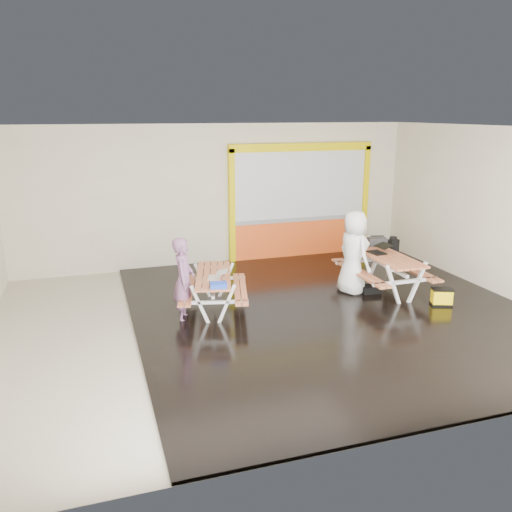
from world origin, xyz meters
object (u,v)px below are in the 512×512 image
object	(u,v)px
blue_pouch	(219,285)
fluke_bag	(442,297)
picnic_table_left	(214,283)
laptop_left	(217,276)
backpack	(393,246)
dark_case	(370,289)
toolbox	(377,242)
person_right	(354,253)
picnic_table_right	(384,263)
laptop_right	(379,250)
person_left	(184,280)

from	to	relation	value
blue_pouch	fluke_bag	xyz separation A→B (m)	(4.45, -0.41, -0.58)
picnic_table_left	fluke_bag	bearing A→B (deg)	-15.33
laptop_left	backpack	bearing A→B (deg)	12.47
laptop_left	dark_case	bearing A→B (deg)	2.68
picnic_table_left	fluke_bag	world-z (taller)	picnic_table_left
dark_case	fluke_bag	bearing A→B (deg)	-48.84
toolbox	person_right	bearing A→B (deg)	-147.62
blue_pouch	dark_case	xyz separation A→B (m)	(3.48, 0.69, -0.67)
person_right	fluke_bag	world-z (taller)	person_right
laptop_left	toolbox	xyz separation A→B (m)	(3.92, 0.91, 0.15)
picnic_table_left	picnic_table_right	bearing A→B (deg)	-0.82
person_right	laptop_right	distance (m)	0.61
picnic_table_left	backpack	size ratio (longest dim) A/B	4.76
picnic_table_left	laptop_right	bearing A→B (deg)	1.63
laptop_left	toolbox	world-z (taller)	toolbox
picnic_table_right	person_left	size ratio (longest dim) A/B	1.33
laptop_left	dark_case	distance (m)	3.45
backpack	toolbox	bearing A→B (deg)	-172.22
picnic_table_left	person_left	size ratio (longest dim) A/B	1.31
picnic_table_right	laptop_right	xyz separation A→B (m)	(-0.05, 0.16, 0.26)
laptop_left	picnic_table_right	bearing A→B (deg)	3.04
toolbox	picnic_table_right	bearing A→B (deg)	-107.08
blue_pouch	dark_case	size ratio (longest dim) A/B	0.75
person_right	laptop_right	size ratio (longest dim) A/B	3.81
laptop_left	dark_case	xyz separation A→B (m)	(3.38, 0.16, -0.67)
person_left	laptop_right	size ratio (longest dim) A/B	3.37
person_left	backpack	world-z (taller)	person_left
toolbox	backpack	distance (m)	0.48
laptop_left	laptop_right	world-z (taller)	laptop_right
person_left	dark_case	world-z (taller)	person_left
laptop_right	dark_case	distance (m)	0.86
picnic_table_right	fluke_bag	size ratio (longest dim) A/B	4.61
picnic_table_left	dark_case	xyz separation A→B (m)	(3.39, -0.09, -0.45)
blue_pouch	picnic_table_left	bearing A→B (deg)	83.32
laptop_left	dark_case	world-z (taller)	laptop_left
picnic_table_left	toolbox	world-z (taller)	toolbox
backpack	picnic_table_left	bearing A→B (deg)	-170.71
blue_pouch	fluke_bag	bearing A→B (deg)	-5.32
laptop_left	laptop_right	distance (m)	3.68
backpack	person_right	bearing A→B (deg)	-155.04
picnic_table_right	laptop_left	distance (m)	3.72
laptop_left	picnic_table_left	bearing A→B (deg)	92.83
dark_case	fluke_bag	distance (m)	1.47
person_right	person_left	bearing A→B (deg)	87.74
toolbox	backpack	size ratio (longest dim) A/B	1.00
person_left	person_right	bearing A→B (deg)	-65.54
picnic_table_left	picnic_table_right	distance (m)	3.72
picnic_table_right	person_right	xyz separation A→B (m)	(-0.66, 0.15, 0.24)
person_right	fluke_bag	bearing A→B (deg)	-143.03
laptop_right	backpack	world-z (taller)	laptop_right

